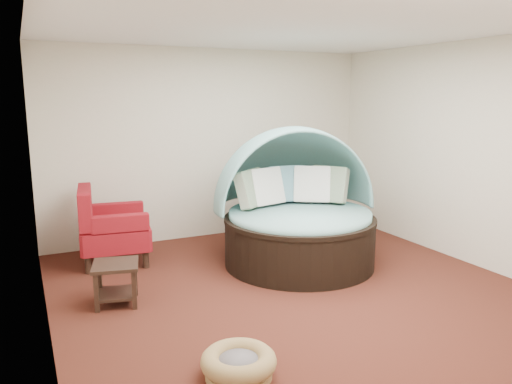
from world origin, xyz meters
name	(u,v)px	position (x,y,z in m)	size (l,w,h in m)	color
floor	(292,289)	(0.00, 0.00, 0.00)	(5.00, 5.00, 0.00)	#481E14
wall_back	(212,144)	(0.00, 2.50, 1.40)	(5.00, 5.00, 0.00)	beige
wall_front	(497,215)	(0.00, -2.50, 1.40)	(5.00, 5.00, 0.00)	beige
wall_left	(38,182)	(-2.50, 0.00, 1.40)	(5.00, 5.00, 0.00)	beige
wall_right	(465,153)	(2.50, 0.00, 1.40)	(5.00, 5.00, 0.00)	beige
ceiling	(296,27)	(0.00, 0.00, 2.80)	(5.00, 5.00, 0.00)	white
canopy_daybed	(297,200)	(0.51, 0.82, 0.81)	(2.24, 2.19, 1.75)	black
pet_basket	(239,364)	(-1.24, -1.35, 0.11)	(0.73, 0.73, 0.20)	olive
red_armchair	(110,228)	(-1.66, 1.80, 0.46)	(0.95, 0.96, 1.00)	black
side_table	(116,278)	(-1.83, 0.45, 0.28)	(0.55, 0.55, 0.44)	black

